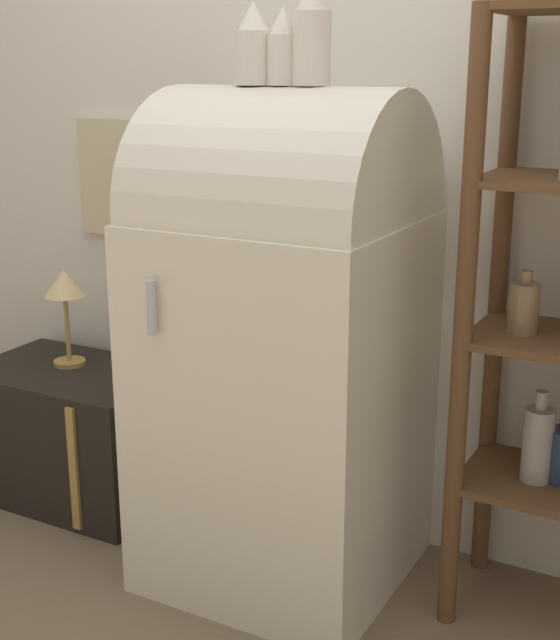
% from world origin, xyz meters
% --- Properties ---
extents(ground_plane, '(12.00, 12.00, 0.00)m').
position_xyz_m(ground_plane, '(0.00, 0.00, 0.00)').
color(ground_plane, '#7A664C').
extents(wall_back, '(7.00, 0.09, 2.70)m').
position_xyz_m(wall_back, '(-0.01, 0.57, 1.35)').
color(wall_back, silver).
rests_on(wall_back, ground_plane).
extents(refrigerator, '(0.70, 0.71, 1.43)m').
position_xyz_m(refrigerator, '(-0.00, 0.21, 0.74)').
color(refrigerator, silver).
rests_on(refrigerator, ground_plane).
extents(suitcase_trunk, '(0.69, 0.46, 0.47)m').
position_xyz_m(suitcase_trunk, '(-0.87, 0.28, 0.23)').
color(suitcase_trunk, black).
rests_on(suitcase_trunk, ground_plane).
extents(vase_left, '(0.10, 0.10, 0.21)m').
position_xyz_m(vase_left, '(-0.09, 0.20, 1.52)').
color(vase_left, silver).
rests_on(vase_left, refrigerator).
extents(vase_center, '(0.08, 0.08, 0.20)m').
position_xyz_m(vase_center, '(-0.01, 0.21, 1.52)').
color(vase_center, silver).
rests_on(vase_center, refrigerator).
extents(vase_right, '(0.10, 0.10, 0.28)m').
position_xyz_m(vase_right, '(0.07, 0.22, 1.56)').
color(vase_right, silver).
rests_on(vase_right, refrigerator).
extents(desk_lamp, '(0.14, 0.14, 0.34)m').
position_xyz_m(desk_lamp, '(-0.91, 0.32, 0.73)').
color(desk_lamp, '#AD8942').
rests_on(desk_lamp, suitcase_trunk).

